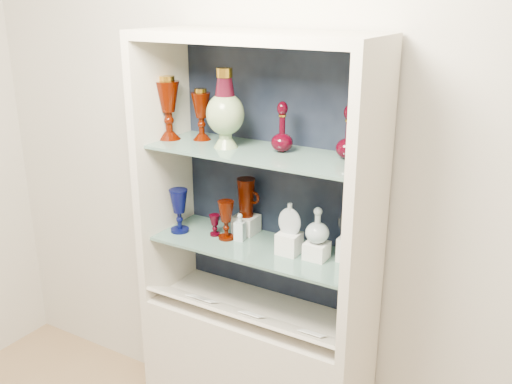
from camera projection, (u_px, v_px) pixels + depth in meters
The scene contains 31 objects.
wall_back at pixel (282, 156), 2.49m from camera, with size 3.50×0.02×2.80m, color beige.
cabinet_base at pixel (256, 380), 2.65m from camera, with size 1.00×0.40×0.75m, color beige.
cabinet_back_panel at pixel (278, 174), 2.49m from camera, with size 0.98×0.02×1.15m, color black.
cabinet_side_left at pixel (164, 169), 2.57m from camera, with size 0.04×0.40×1.15m, color beige.
cabinet_side_right at pixel (368, 207), 2.11m from camera, with size 0.04×0.40×1.15m, color beige.
cabinet_top_cap at pixel (256, 37), 2.14m from camera, with size 1.00×0.40×0.04m, color beige.
shelf_lower at pixel (258, 247), 2.45m from camera, with size 0.92×0.34×0.01m, color slate.
shelf_upper at pixel (259, 152), 2.31m from camera, with size 0.92×0.34×0.01m, color slate.
label_ledge at pixel (243, 314), 2.43m from camera, with size 0.92×0.18×0.01m, color beige.
label_card_0 at pixel (252, 314), 2.40m from camera, with size 0.10×0.07×0.00m, color white.
label_card_1 at pixel (312, 333), 2.27m from camera, with size 0.10×0.07×0.00m, color white.
label_card_2 at pixel (199, 298), 2.53m from camera, with size 0.10×0.07×0.00m, color white.
label_card_3 at pixel (206, 300), 2.52m from camera, with size 0.10×0.07×0.00m, color white.
pedestal_lamp_left at pixel (168, 108), 2.46m from camera, with size 0.11×0.11×0.27m, color #410C00, non-canonical shape.
pedestal_lamp_right at pixel (201, 114), 2.46m from camera, with size 0.09×0.09×0.22m, color #410C00, non-canonical shape.
enamel_urn at pixel (225, 108), 2.31m from camera, with size 0.16×0.16×0.32m, color #124C23, non-canonical shape.
ruby_decanter_a at pixel (282, 124), 2.26m from camera, with size 0.09×0.09×0.23m, color #3B020D, non-canonical shape.
ruby_decanter_b at pixel (349, 130), 2.16m from camera, with size 0.10×0.10×0.22m, color #3B020D, non-canonical shape.
lidded_bowl at pixel (359, 158), 2.06m from camera, with size 0.07×0.07×0.08m, color #3B020D, non-canonical shape.
cobalt_goblet at pixel (179, 211), 2.56m from camera, with size 0.08×0.08×0.20m, color #040738, non-canonical shape.
ruby_goblet_tall at pixel (226, 220), 2.49m from camera, with size 0.07×0.07×0.17m, color #410C00, non-canonical shape.
ruby_goblet_small at pixel (215, 225), 2.54m from camera, with size 0.05×0.05×0.10m, color #3B020D, non-canonical shape.
riser_ruby_pitcher at pixel (246, 224), 2.57m from camera, with size 0.10×0.10×0.08m, color silver.
ruby_pitcher at pixel (246, 198), 2.53m from camera, with size 0.13×0.08×0.17m, color #410C00, non-canonical shape.
clear_square_bottle at pixel (240, 227), 2.48m from camera, with size 0.04×0.04×0.13m, color #A1B4B8, non-canonical shape.
riser_flat_flask at pixel (289, 243), 2.36m from camera, with size 0.09×0.09×0.09m, color silver.
flat_flask at pixel (290, 218), 2.32m from camera, with size 0.10×0.04×0.13m, color #ACBAC0, non-canonical shape.
riser_clear_round_decanter at pixel (317, 250), 2.32m from camera, with size 0.09×0.09×0.07m, color silver.
clear_round_decanter at pixel (317, 226), 2.28m from camera, with size 0.10×0.10×0.14m, color #A1B4B8, non-canonical shape.
riser_cameo_medallion at pixel (349, 249), 2.29m from camera, with size 0.08×0.08×0.10m, color silver.
cameo_medallion at pixel (350, 224), 2.26m from camera, with size 0.10×0.04×0.12m, color black, non-canonical shape.
Camera 1 is at (1.13, -0.38, 2.07)m, focal length 40.00 mm.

